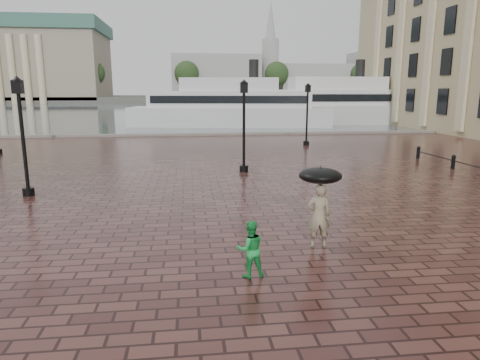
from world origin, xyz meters
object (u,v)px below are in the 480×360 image
object	(u,v)px
ferry_near	(230,107)
ferry_far	(336,105)
child_pedestrian	(250,249)
adult_pedestrian	(319,216)
street_lamps	(157,121)

from	to	relation	value
ferry_near	ferry_far	xyz separation A→B (m)	(13.24, 2.18, 0.08)
ferry_far	child_pedestrian	bearing A→B (deg)	-110.16
adult_pedestrian	ferry_near	bearing A→B (deg)	-87.01
street_lamps	adult_pedestrian	distance (m)	15.21
street_lamps	ferry_near	xyz separation A→B (m)	(6.48, 24.40, -0.11)
adult_pedestrian	child_pedestrian	distance (m)	2.60
ferry_near	child_pedestrian	bearing A→B (deg)	-86.06
adult_pedestrian	child_pedestrian	size ratio (longest dim) A/B	1.32
ferry_near	ferry_far	size ratio (longest dim) A/B	0.98
street_lamps	ferry_near	size ratio (longest dim) A/B	0.93
ferry_near	adult_pedestrian	bearing A→B (deg)	-83.27
child_pedestrian	street_lamps	bearing A→B (deg)	-85.27
street_lamps	adult_pedestrian	world-z (taller)	street_lamps
adult_pedestrian	ferry_far	world-z (taller)	ferry_far
child_pedestrian	ferry_near	bearing A→B (deg)	-101.01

